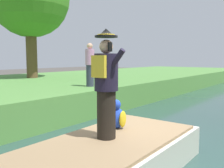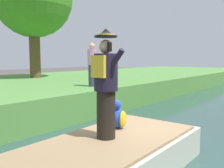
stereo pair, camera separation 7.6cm
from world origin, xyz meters
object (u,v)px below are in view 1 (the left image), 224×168
at_px(boat, 101,161).
at_px(person_bystander, 90,65).
at_px(person_pirate, 106,84).
at_px(parrot_plush, 117,116).

bearing_deg(boat, person_bystander, 135.23).
xyz_separation_m(person_pirate, parrot_plush, (-0.23, 0.59, -0.68)).
height_order(person_pirate, parrot_plush, person_pirate).
distance_m(boat, person_pirate, 1.26).
xyz_separation_m(boat, parrot_plush, (-0.32, 0.84, 0.55)).
bearing_deg(person_pirate, parrot_plush, 118.85).
bearing_deg(person_bystander, parrot_plush, -40.12).
distance_m(person_pirate, parrot_plush, 0.93).
xyz_separation_m(parrot_plush, person_bystander, (-3.49, 2.94, 0.88)).
relative_size(boat, person_bystander, 2.64).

